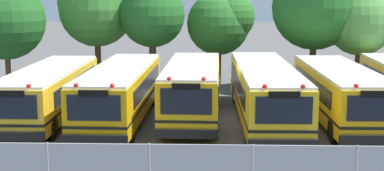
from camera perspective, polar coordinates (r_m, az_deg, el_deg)
The scene contains 12 objects.
ground_plane at distance 25.37m, azimuth 3.91°, elevation -3.58°, with size 160.00×160.00×0.00m, color #514F4C.
school_bus_0 at distance 26.04m, azimuth -14.79°, elevation -0.56°, with size 2.59×10.26×2.51m.
school_bus_1 at distance 25.21m, azimuth -7.53°, elevation -0.54°, with size 2.70×10.83×2.61m.
school_bus_2 at distance 25.18m, azimuth 0.06°, elevation -0.35°, with size 2.65×9.60×2.71m.
school_bus_3 at distance 25.07m, azimuth 7.68°, elevation -0.53°, with size 2.69×11.71×2.67m.
school_bus_4 at distance 25.62m, azimuth 15.32°, elevation -0.66°, with size 2.71×10.31×2.59m.
tree_0 at distance 34.10m, azimuth -19.02°, elevation 6.55°, with size 4.70×4.70×6.55m.
tree_1 at distance 35.08m, azimuth -10.31°, elevation 8.11°, with size 4.75×4.75×7.14m.
tree_2 at distance 33.65m, azimuth -4.31°, elevation 7.42°, with size 4.00×4.00×6.47m.
tree_3 at distance 34.29m, azimuth 3.20°, elevation 6.72°, with size 4.27×3.96×5.86m.
tree_4 at distance 33.17m, azimuth 13.12°, elevation 8.01°, with size 5.12×5.05×7.48m.
tree_5 at distance 33.37m, azimuth 17.36°, elevation 6.46°, with size 3.87×3.87×6.03m.
Camera 1 is at (-0.94, -24.65, 5.94)m, focal length 50.68 mm.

